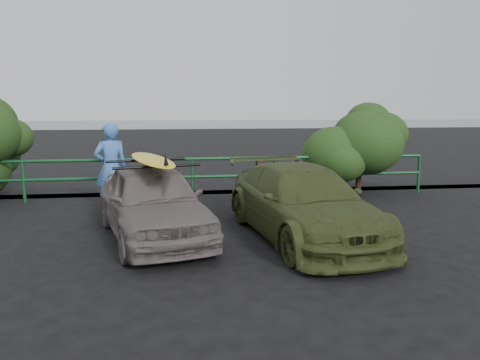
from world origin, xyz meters
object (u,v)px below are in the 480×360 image
object	(u,v)px
surfboard	(152,160)
sedan	(153,201)
guardrail	(151,179)
olive_vehicle	(303,203)
man	(111,167)

from	to	relation	value
surfboard	sedan	bearing A→B (deg)	-14.77
guardrail	surfboard	xyz separation A→B (m)	(0.22, -3.42, 0.87)
sedan	olive_vehicle	world-z (taller)	sedan
man	sedan	bearing A→B (deg)	97.02
guardrail	man	world-z (taller)	man
man	surfboard	world-z (taller)	man
man	surfboard	size ratio (longest dim) A/B	0.75
guardrail	olive_vehicle	bearing A→B (deg)	-53.01
man	surfboard	distance (m)	2.48
guardrail	surfboard	distance (m)	3.54
guardrail	man	distance (m)	1.50
olive_vehicle	guardrail	bearing A→B (deg)	118.15
sedan	olive_vehicle	size ratio (longest dim) A/B	0.88
guardrail	olive_vehicle	distance (m)	4.70
olive_vehicle	surfboard	bearing A→B (deg)	163.97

